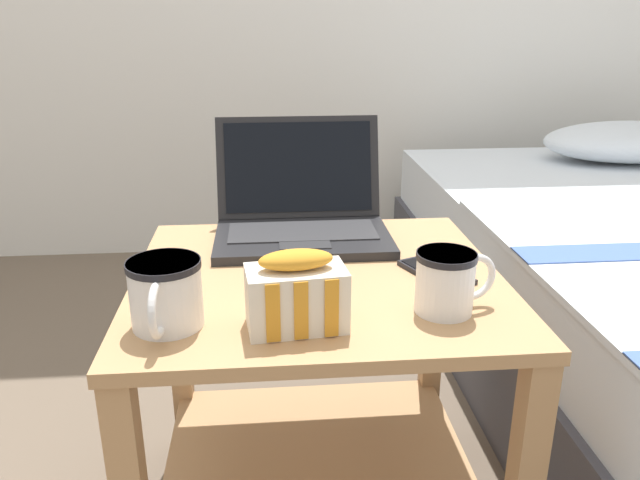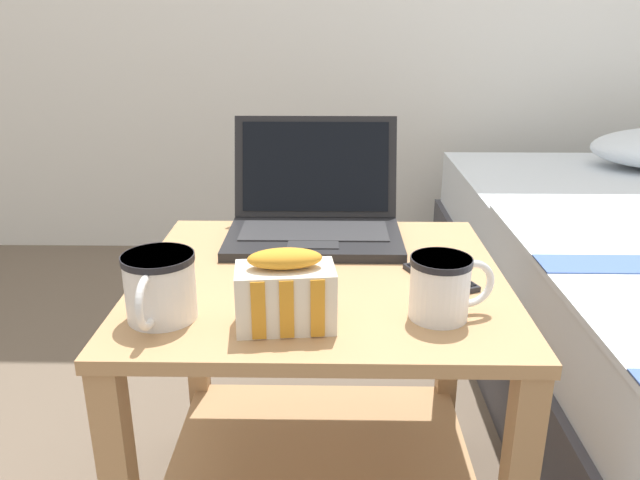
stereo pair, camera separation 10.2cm
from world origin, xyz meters
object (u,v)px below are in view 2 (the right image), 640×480
laptop (315,214)px  snack_bag (285,293)px  mug_front_left (442,284)px  mug_front_right (159,284)px  cell_phone (440,277)px

laptop → snack_bag: (-0.03, -0.40, 0.01)m
mug_front_left → mug_front_right: 0.42m
laptop → snack_bag: size_ratio=2.31×
mug_front_right → mug_front_left: bearing=1.7°
cell_phone → mug_front_left: bearing=-99.4°
mug_front_right → laptop: bearing=59.9°
cell_phone → laptop: bearing=134.4°
mug_front_left → mug_front_right: bearing=-178.3°
cell_phone → snack_bag: bearing=-145.7°
mug_front_left → cell_phone: mug_front_left is taller
laptop → mug_front_right: laptop is taller
mug_front_right → cell_phone: 0.47m
mug_front_right → snack_bag: size_ratio=1.01×
laptop → snack_bag: laptop is taller
laptop → mug_front_left: (0.20, -0.36, 0.01)m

